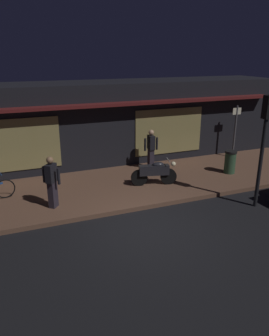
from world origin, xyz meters
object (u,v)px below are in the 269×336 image
Objects in this scene: sign_post at (235,128)px; person_photographer at (52,181)px; motorcycle at (155,172)px; traffic_light_pole at (265,133)px; person_bystander at (151,149)px; trash_bin at (230,162)px.

person_photographer is at bearing -164.72° from sign_post.
motorcycle is 0.47× the size of traffic_light_pole.
person_photographer is at bearing 161.83° from traffic_light_pole.
motorcycle is 1.85m from person_bystander.
sign_post is 2.58× the size of trash_bin.
person_bystander is (0.60, 1.71, 0.38)m from motorcycle.
motorcycle is at bearing 8.02° from person_photographer.
motorcycle is at bearing 133.70° from traffic_light_pole.
person_bystander is at bearing 70.63° from motorcycle.
motorcycle is 1.01× the size of person_photographer.
traffic_light_pole is (1.86, -4.29, 1.45)m from person_bystander.
person_photographer and person_bystander have the same top height.
traffic_light_pole reaches higher than trash_bin.
trash_bin is (3.37, 0.06, -0.03)m from motorcycle.
traffic_light_pole is at bearing -109.08° from trash_bin.
person_bystander reaches higher than motorcycle.
motorcycle is 0.70× the size of sign_post.
trash_bin is at bearing -30.75° from person_bystander.
trash_bin is 0.26× the size of traffic_light_pole.
traffic_light_pole is at bearing -118.67° from sign_post.
person_photographer is 6.71m from traffic_light_pole.
person_bystander is at bearing -178.43° from sign_post.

